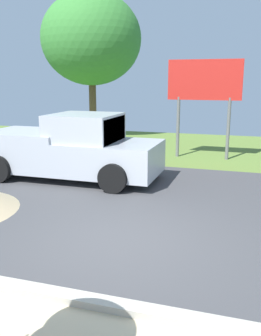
# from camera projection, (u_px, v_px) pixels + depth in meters

# --- Properties ---
(ground_plane) EXTENTS (40.00, 22.00, 0.20)m
(ground_plane) POSITION_uv_depth(u_px,v_px,m) (158.00, 196.00, 9.53)
(ground_plane) COLOR #424244
(pickup_truck) EXTENTS (5.20, 2.28, 1.88)m
(pickup_truck) POSITION_uv_depth(u_px,v_px,m) (71.00, 149.00, 10.86)
(pickup_truck) COLOR #ADB2BA
(pickup_truck) RESTS_ON ground_plane
(roadside_billboard) EXTENTS (2.60, 0.12, 3.50)m
(roadside_billboard) POSITION_uv_depth(u_px,v_px,m) (204.00, 87.00, 13.30)
(roadside_billboard) COLOR slate
(roadside_billboard) RESTS_ON ground_plane
(tree_center_back) EXTENTS (4.89, 4.89, 6.96)m
(tree_center_back) POSITION_uv_depth(u_px,v_px,m) (91.00, 39.00, 18.40)
(tree_center_back) COLOR brown
(tree_center_back) RESTS_ON ground_plane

